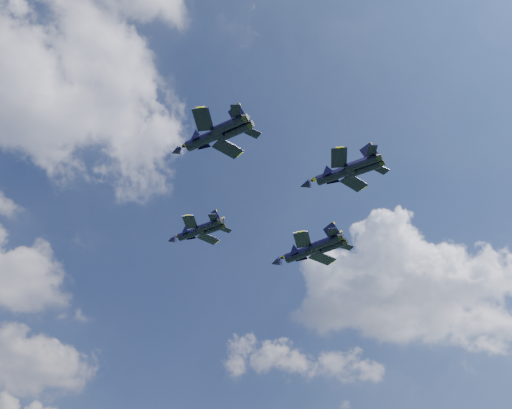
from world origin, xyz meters
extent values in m
cylinder|color=black|center=(-10.14, 9.82, 59.97)|extent=(5.07, 7.67, 1.57)
cone|color=black|center=(-12.51, 14.29, 59.97)|extent=(2.37, 2.70, 1.48)
ellipsoid|color=brown|center=(-11.49, 12.36, 60.45)|extent=(1.93, 2.60, 0.72)
cube|color=black|center=(-12.09, 6.81, 59.97)|extent=(4.31, 4.53, 0.16)
cube|color=black|center=(-6.55, 9.76, 59.97)|extent=(4.23, 2.68, 0.16)
cube|color=black|center=(-9.15, 3.14, 59.97)|extent=(2.25, 2.47, 0.12)
cube|color=black|center=(-5.14, 5.27, 59.97)|extent=(2.09, 1.31, 0.12)
cube|color=black|center=(-8.32, 4.37, 61.19)|extent=(1.76, 2.03, 2.63)
cube|color=black|center=(-6.63, 5.27, 61.19)|extent=(1.46, 2.53, 2.63)
cylinder|color=black|center=(-19.34, -12.60, 61.38)|extent=(5.75, 8.74, 1.79)
cone|color=black|center=(-22.03, -7.50, 61.38)|extent=(2.70, 3.07, 1.69)
ellipsoid|color=brown|center=(-20.87, -9.70, 61.92)|extent=(2.19, 2.97, 0.81)
cube|color=black|center=(-21.58, -16.03, 61.38)|extent=(4.92, 5.16, 0.18)
cube|color=black|center=(-15.25, -12.69, 61.38)|extent=(4.81, 3.03, 0.18)
cube|color=black|center=(-18.25, -20.22, 61.38)|extent=(2.57, 2.81, 0.14)
cube|color=black|center=(-13.68, -17.81, 61.38)|extent=(2.39, 1.50, 0.14)
cube|color=black|center=(-17.30, -18.82, 62.77)|extent=(2.00, 2.32, 2.99)
cube|color=black|center=(-15.37, -17.81, 62.77)|extent=(1.66, 2.89, 2.99)
cylinder|color=black|center=(10.86, 1.92, 58.50)|extent=(5.77, 10.10, 2.02)
cone|color=black|center=(8.34, 7.93, 58.50)|extent=(2.89, 3.43, 1.91)
ellipsoid|color=brown|center=(9.43, 5.34, 59.12)|extent=(2.26, 3.39, 0.92)
cube|color=black|center=(8.00, -1.71, 58.50)|extent=(5.73, 5.71, 0.20)
cube|color=black|center=(15.46, 1.41, 58.50)|extent=(5.20, 2.99, 0.20)
cube|color=black|center=(11.33, -6.77, 58.50)|extent=(3.01, 3.15, 0.16)
cube|color=black|center=(16.72, -4.51, 58.50)|extent=(2.84, 1.93, 0.16)
cube|color=black|center=(12.54, -5.29, 60.08)|extent=(2.03, 2.79, 3.38)
cube|color=black|center=(14.82, -4.33, 60.08)|extent=(1.81, 3.32, 3.38)
cylinder|color=black|center=(3.85, -17.17, 61.64)|extent=(5.93, 8.84, 1.82)
cone|color=black|center=(1.06, -12.02, 61.64)|extent=(2.76, 3.12, 1.71)
ellipsoid|color=brown|center=(2.27, -14.24, 62.20)|extent=(2.25, 3.01, 0.83)
cube|color=black|center=(1.63, -20.67, 61.64)|extent=(4.98, 5.25, 0.18)
cube|color=black|center=(8.01, -17.21, 61.64)|extent=(4.91, 3.13, 0.18)
cube|color=black|center=(5.06, -24.89, 61.64)|extent=(2.60, 2.85, 0.14)
cube|color=black|center=(9.67, -22.39, 61.64)|extent=(2.43, 1.53, 0.14)
cube|color=black|center=(6.01, -23.46, 63.05)|extent=(2.05, 2.34, 3.04)
cube|color=black|center=(7.96, -22.40, 63.05)|extent=(1.69, 2.93, 3.04)
camera|label=1|loc=(-42.50, -63.51, 3.22)|focal=35.00mm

